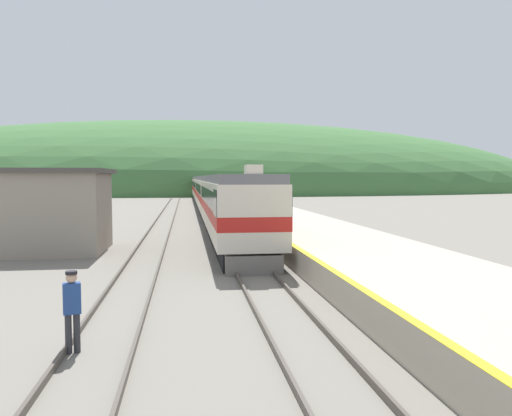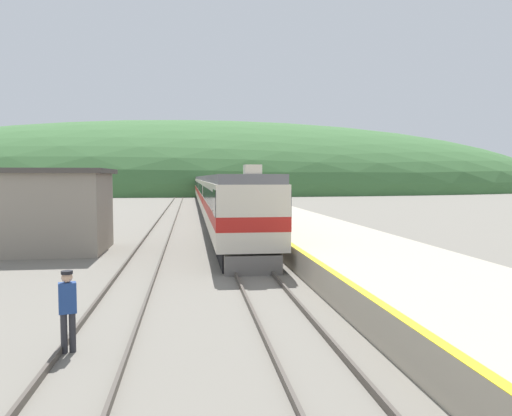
{
  "view_description": "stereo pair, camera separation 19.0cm",
  "coord_description": "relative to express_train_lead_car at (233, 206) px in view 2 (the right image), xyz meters",
  "views": [
    {
      "loc": [
        -2.58,
        0.76,
        3.76
      ],
      "look_at": [
        0.72,
        24.24,
        2.3
      ],
      "focal_mm": 35.0,
      "sensor_mm": 36.0,
      "label": 1
    },
    {
      "loc": [
        -2.39,
        0.73,
        3.76
      ],
      "look_at": [
        0.72,
        24.24,
        2.3
      ],
      "focal_mm": 35.0,
      "sensor_mm": 36.0,
      "label": 2
    }
  ],
  "objects": [
    {
      "name": "distant_hills",
      "position": [
        0.0,
        112.18,
        -2.13
      ],
      "size": [
        207.5,
        93.38,
        37.87
      ],
      "color": "#3D6B38",
      "rests_on": "ground"
    },
    {
      "name": "carriage_fifth",
      "position": [
        0.0,
        86.89,
        -0.01
      ],
      "size": [
        2.9,
        20.97,
        3.88
      ],
      "color": "black",
      "rests_on": "ground"
    },
    {
      "name": "station_shed",
      "position": [
        -9.57,
        -1.96,
        -0.01
      ],
      "size": [
        6.26,
        5.4,
        4.19
      ],
      "color": "gray",
      "rests_on": "ground"
    },
    {
      "name": "carriage_second",
      "position": [
        0.0,
        21.33,
        -0.01
      ],
      "size": [
        2.9,
        20.97,
        3.88
      ],
      "color": "black",
      "rests_on": "ground"
    },
    {
      "name": "carriage_third",
      "position": [
        0.0,
        43.19,
        -0.01
      ],
      "size": [
        2.9,
        20.97,
        3.88
      ],
      "color": "black",
      "rests_on": "ground"
    },
    {
      "name": "track_main",
      "position": [
        0.0,
        41.13,
        -2.05
      ],
      "size": [
        1.52,
        180.0,
        0.16
      ],
      "color": "#4C443D",
      "rests_on": "ground"
    },
    {
      "name": "track_siding",
      "position": [
        -4.44,
        41.13,
        -2.05
      ],
      "size": [
        1.52,
        180.0,
        0.16
      ],
      "color": "#4C443D",
      "rests_on": "ground"
    },
    {
      "name": "track_worker",
      "position": [
        -5.01,
        -17.21,
        -1.11
      ],
      "size": [
        0.41,
        0.31,
        1.77
      ],
      "color": "#2D2D33",
      "rests_on": "ground"
    },
    {
      "name": "express_train_lead_car",
      "position": [
        0.0,
        0.0,
        0.0
      ],
      "size": [
        2.91,
        19.47,
        4.24
      ],
      "color": "black",
      "rests_on": "ground"
    },
    {
      "name": "carriage_fourth",
      "position": [
        0.0,
        65.04,
        -0.01
      ],
      "size": [
        2.9,
        20.97,
        3.88
      ],
      "color": "black",
      "rests_on": "ground"
    },
    {
      "name": "platform",
      "position": [
        4.54,
        21.13,
        -1.65
      ],
      "size": [
        5.76,
        140.0,
        0.98
      ],
      "color": "#B2A893",
      "rests_on": "ground"
    }
  ]
}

